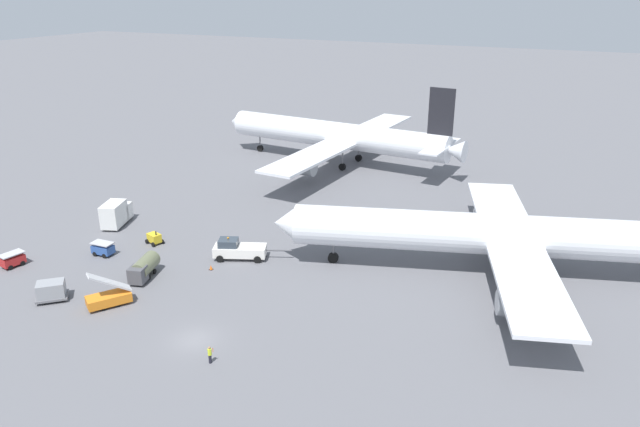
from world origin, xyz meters
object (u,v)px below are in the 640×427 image
gse_stair_truck_yellow (109,297)px  gse_baggage_cart_trailing (13,260)px  airliner_being_pushed (498,235)px  gse_catering_truck_tall (116,213)px  gse_fuel_bowser_stubby (143,268)px  traffic_cone_wingtip_starboard (211,268)px  gse_baggage_cart_near_cluster (103,249)px  gse_container_dolly_flat (51,290)px  airliner_at_gate_left (339,136)px  ground_crew_wing_walker_right (210,354)px  gse_gpu_cart_small (154,238)px  pushback_tug (238,249)px

gse_stair_truck_yellow → gse_baggage_cart_trailing: (-17.39, 2.26, -0.16)m
airliner_being_pushed → gse_catering_truck_tall: 51.76m
gse_stair_truck_yellow → gse_fuel_bowser_stubby: gse_stair_truck_yellow is taller
traffic_cone_wingtip_starboard → gse_baggage_cart_trailing: bearing=-157.2°
gse_fuel_bowser_stubby → gse_baggage_cart_near_cluster: 9.37m
gse_container_dolly_flat → traffic_cone_wingtip_starboard: gse_container_dolly_flat is taller
airliner_at_gate_left → gse_container_dolly_flat: size_ratio=13.01×
traffic_cone_wingtip_starboard → ground_crew_wing_walker_right: bearing=-55.4°
airliner_being_pushed → gse_gpu_cart_small: 43.45m
pushback_tug → gse_container_dolly_flat: 21.59m
gse_baggage_cart_trailing → gse_fuel_bowser_stubby: 17.05m
gse_gpu_cart_small → ground_crew_wing_walker_right: gse_gpu_cart_small is taller
gse_gpu_cart_small → gse_container_dolly_flat: gse_container_dolly_flat is taller
airliner_being_pushed → gse_fuel_bowser_stubby: 41.28m
gse_stair_truck_yellow → gse_container_dolly_flat: size_ratio=1.26×
gse_catering_truck_tall → gse_container_dolly_flat: size_ratio=1.64×
gse_fuel_bowser_stubby → ground_crew_wing_walker_right: (16.59, -10.59, -0.43)m
gse_baggage_cart_near_cluster → gse_gpu_cart_small: bearing=57.4°
airliner_being_pushed → gse_baggage_cart_trailing: size_ratio=17.03×
airliner_at_gate_left → gse_stair_truck_yellow: airliner_at_gate_left is taller
ground_crew_wing_walker_right → gse_baggage_cart_trailing: bearing=169.2°
airliner_being_pushed → traffic_cone_wingtip_starboard: bearing=-156.2°
airliner_at_gate_left → gse_catering_truck_tall: bearing=-111.4°
airliner_at_gate_left → gse_stair_truck_yellow: bearing=-90.8°
gse_container_dolly_flat → gse_baggage_cart_near_cluster: (-3.39, 11.10, -0.31)m
gse_gpu_cart_small → gse_catering_truck_tall: gse_catering_truck_tall is taller
gse_fuel_bowser_stubby → gse_container_dolly_flat: gse_fuel_bowser_stubby is taller
pushback_tug → gse_stair_truck_yellow: size_ratio=1.95×
gse_catering_truck_tall → gse_baggage_cart_near_cluster: gse_catering_truck_tall is taller
airliner_being_pushed → ground_crew_wing_walker_right: size_ratio=29.55×
ground_crew_wing_walker_right → traffic_cone_wingtip_starboard: (-10.83, 15.70, -0.62)m
airliner_at_gate_left → traffic_cone_wingtip_starboard: 48.22m
airliner_at_gate_left → gse_fuel_bowser_stubby: size_ratio=9.59×
gse_stair_truck_yellow → ground_crew_wing_walker_right: size_ratio=2.82×
ground_crew_wing_walker_right → airliner_being_pushed: bearing=55.7°
airliner_being_pushed → gse_container_dolly_flat: bearing=-147.3°
gse_baggage_cart_trailing → pushback_tug: bearing=29.8°
traffic_cone_wingtip_starboard → airliner_being_pushed: bearing=23.8°
pushback_tug → traffic_cone_wingtip_starboard: size_ratio=15.73×
airliner_being_pushed → gse_baggage_cart_trailing: (-53.12, -23.00, -3.93)m
airliner_at_gate_left → gse_gpu_cart_small: size_ratio=20.02×
airliner_being_pushed → gse_fuel_bowser_stubby: bearing=-152.9°
airliner_being_pushed → gse_stair_truck_yellow: (-35.72, -25.27, -3.76)m
gse_gpu_cart_small → gse_baggage_cart_trailing: (-11.11, -12.61, 0.07)m
gse_catering_truck_tall → ground_crew_wing_walker_right: gse_catering_truck_tall is taller
gse_stair_truck_yellow → gse_baggage_cart_near_cluster: 13.54m
gse_container_dolly_flat → gse_baggage_cart_near_cluster: bearing=107.0°
gse_fuel_bowser_stubby → gse_gpu_cart_small: bearing=122.9°
gse_baggage_cart_near_cluster → traffic_cone_wingtip_starboard: bearing=8.9°
gse_gpu_cart_small → gse_fuel_bowser_stubby: gse_fuel_bowser_stubby is taller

